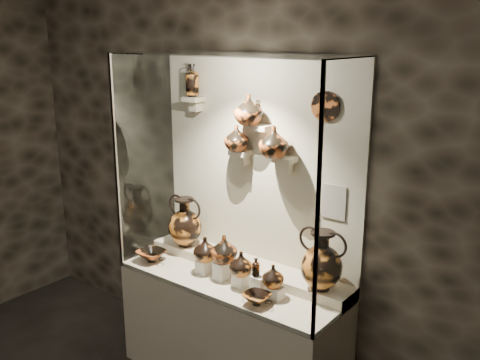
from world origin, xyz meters
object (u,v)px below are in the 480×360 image
at_px(lekythos_small, 256,266).
at_px(kylix_right, 257,298).
at_px(amphora_left, 185,222).
at_px(lekythos_tall, 192,78).
at_px(ovoid_vase_c, 274,142).
at_px(jug_c, 241,264).
at_px(ovoid_vase_a, 237,138).
at_px(jug_e, 273,276).
at_px(kylix_left, 152,255).
at_px(jug_b, 224,249).
at_px(jug_a, 205,249).
at_px(ovoid_vase_b, 249,110).
at_px(amphora_right, 322,260).

height_order(lekythos_small, kylix_right, lekythos_small).
xyz_separation_m(amphora_left, lekythos_tall, (0.02, 0.10, 1.11)).
xyz_separation_m(lekythos_tall, ovoid_vase_c, (0.77, -0.05, -0.38)).
xyz_separation_m(jug_c, ovoid_vase_a, (-0.25, 0.27, 0.80)).
bearing_deg(kylix_right, jug_e, 89.78).
height_order(lekythos_tall, ovoid_vase_a, lekythos_tall).
xyz_separation_m(amphora_left, kylix_left, (-0.10, -0.27, -0.21)).
xyz_separation_m(kylix_right, ovoid_vase_a, (-0.47, 0.40, 0.93)).
xyz_separation_m(jug_c, ovoid_vase_c, (0.08, 0.25, 0.82)).
relative_size(jug_b, jug_c, 1.16).
xyz_separation_m(jug_b, jug_e, (0.43, -0.02, -0.07)).
xyz_separation_m(jug_a, ovoid_vase_b, (0.21, 0.24, 1.00)).
relative_size(amphora_left, ovoid_vase_c, 1.86).
bearing_deg(jug_a, ovoid_vase_a, 84.77).
distance_m(jug_a, ovoid_vase_c, 0.94).
xyz_separation_m(jug_a, jug_c, (0.34, -0.02, -0.01)).
relative_size(jug_b, ovoid_vase_b, 0.96).
bearing_deg(jug_a, kylix_left, -153.36).
distance_m(jug_a, jug_b, 0.17).
height_order(kylix_right, ovoid_vase_c, ovoid_vase_c).
bearing_deg(lekythos_tall, jug_c, -6.29).
distance_m(jug_b, ovoid_vase_c, 0.84).
height_order(amphora_right, jug_b, amphora_right).
relative_size(jug_b, kylix_right, 0.88).
bearing_deg(amphora_right, kylix_left, -176.14).
bearing_deg(amphora_left, jug_c, -38.45).
relative_size(jug_e, kylix_left, 0.56).
bearing_deg(lekythos_tall, kylix_right, -7.88).
bearing_deg(ovoid_vase_c, jug_e, -51.23).
relative_size(kylix_right, ovoid_vase_a, 1.23).
distance_m(lekythos_small, lekythos_tall, 1.47).
bearing_deg(ovoid_vase_c, jug_b, -136.03).
xyz_separation_m(jug_e, kylix_right, (-0.03, -0.14, -0.11)).
relative_size(jug_a, ovoid_vase_b, 0.87).
height_order(jug_e, kylix_left, jug_e).
height_order(jug_a, jug_c, jug_a).
height_order(amphora_right, lekythos_small, amphora_right).
relative_size(jug_e, ovoid_vase_a, 0.83).
relative_size(jug_a, jug_c, 1.06).
distance_m(amphora_left, lekythos_tall, 1.11).
relative_size(jug_b, lekythos_tall, 0.74).
bearing_deg(amphora_left, amphora_right, -23.13).
relative_size(jug_c, jug_e, 1.12).
bearing_deg(ovoid_vase_a, jug_b, -71.76).
bearing_deg(kylix_right, amphora_right, 60.70).
bearing_deg(ovoid_vase_b, jug_c, -86.52).
height_order(amphora_right, kylix_left, amphora_right).
height_order(lekythos_tall, ovoid_vase_c, lekythos_tall).
height_order(amphora_left, ovoid_vase_c, ovoid_vase_c).
xyz_separation_m(jug_e, ovoid_vase_b, (-0.39, 0.24, 1.04)).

